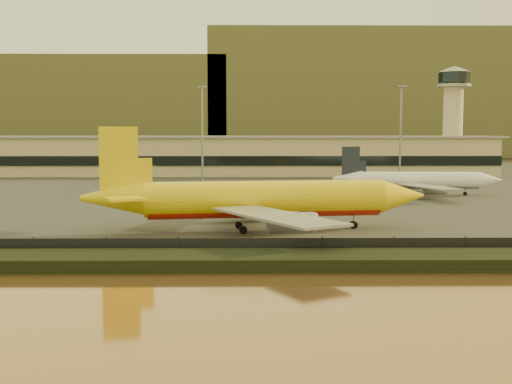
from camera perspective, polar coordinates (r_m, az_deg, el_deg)
ground at (r=84.56m, az=-1.88°, el=-4.26°), size 900.00×900.00×0.00m
embankment at (r=67.72m, az=-2.19°, el=-6.09°), size 320.00×7.00×1.40m
tarmac at (r=178.91m, az=-1.23°, el=0.88°), size 320.00×220.00×0.20m
perimeter_fence at (r=71.54m, az=-2.10°, el=-4.98°), size 300.00×0.05×2.20m
terminal_building at (r=209.68m, az=-5.13°, el=3.20°), size 202.00×25.00×12.60m
control_tower at (r=225.05m, az=17.12°, el=7.06°), size 11.20×11.20×35.50m
apron_light_masts at (r=158.90m, az=4.13°, el=5.93°), size 152.20×12.20×25.40m
distant_hills at (r=424.29m, az=-3.73°, el=7.71°), size 470.00×160.00×70.00m
dhl_cargo_jet at (r=90.25m, az=0.30°, el=-0.71°), size 49.08×47.62×14.67m
white_narrowbody_jet at (r=145.25m, az=14.16°, el=0.97°), size 37.24×36.39×10.71m
gse_vehicle_yellow at (r=118.83m, az=6.17°, el=-0.95°), size 4.32×2.44×1.84m
gse_vehicle_white at (r=122.33m, az=-8.21°, el=-0.80°), size 4.00×1.81×1.80m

